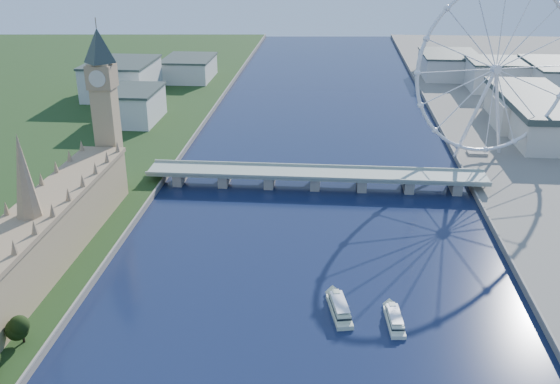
# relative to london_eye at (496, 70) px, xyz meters

# --- Properties ---
(parliament_range) EXTENTS (24.00, 200.00, 70.00)m
(parliament_range) POSITION_rel_london_eye_xyz_m (-247.98, -185.08, -49.04)
(parliament_range) COLOR tan
(parliament_range) RESTS_ON ground
(big_ben) EXTENTS (20.02, 20.02, 110.00)m
(big_ben) POSITION_rel_london_eye_xyz_m (-247.98, -77.08, -0.95)
(big_ben) COLOR tan
(big_ben) RESTS_ON ground
(westminster_bridge) EXTENTS (220.00, 22.00, 9.50)m
(westminster_bridge) POSITION_rel_london_eye_xyz_m (-119.98, -55.08, -60.89)
(westminster_bridge) COLOR gray
(westminster_bridge) RESTS_ON ground
(london_eye) EXTENTS (113.60, 39.12, 124.30)m
(london_eye) POSITION_rel_london_eye_xyz_m (0.00, 0.00, 0.00)
(london_eye) COLOR silver
(london_eye) RESTS_ON ground
(county_hall) EXTENTS (54.00, 144.00, 35.00)m
(county_hall) POSITION_rel_london_eye_xyz_m (55.02, 74.92, -67.52)
(county_hall) COLOR beige
(county_hall) RESTS_ON ground
(city_skyline) EXTENTS (505.00, 280.00, 32.00)m
(city_skyline) POSITION_rel_london_eye_xyz_m (-80.75, 205.00, -50.56)
(city_skyline) COLOR beige
(city_skyline) RESTS_ON ground
(tour_boat_near) EXTENTS (13.16, 30.25, 6.48)m
(tour_boat_near) POSITION_rel_london_eye_xyz_m (-104.68, -202.87, -67.52)
(tour_boat_near) COLOR beige
(tour_boat_near) RESTS_ON ground
(tour_boat_far) EXTENTS (8.67, 26.26, 5.66)m
(tour_boat_far) POSITION_rel_london_eye_xyz_m (-81.40, -208.89, -67.52)
(tour_boat_far) COLOR beige
(tour_boat_far) RESTS_ON ground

